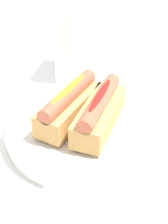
# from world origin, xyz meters

# --- Properties ---
(ground_plane) EXTENTS (2.40, 2.40, 0.00)m
(ground_plane) POSITION_xyz_m (0.00, 0.00, 0.00)
(ground_plane) COLOR white
(serving_bowl) EXTENTS (0.27, 0.27, 0.03)m
(serving_bowl) POSITION_xyz_m (0.03, -0.01, 0.02)
(serving_bowl) COLOR silver
(serving_bowl) RESTS_ON ground_plane
(hotdog_front) EXTENTS (0.15, 0.06, 0.06)m
(hotdog_front) POSITION_xyz_m (0.02, -0.04, 0.06)
(hotdog_front) COLOR tan
(hotdog_front) RESTS_ON serving_bowl
(hotdog_back) EXTENTS (0.16, 0.08, 0.06)m
(hotdog_back) POSITION_xyz_m (0.03, 0.02, 0.06)
(hotdog_back) COLOR tan
(hotdog_back) RESTS_ON serving_bowl
(napkin_box) EXTENTS (0.11, 0.05, 0.15)m
(napkin_box) POSITION_xyz_m (0.24, 0.08, 0.07)
(napkin_box) COLOR white
(napkin_box) RESTS_ON ground_plane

